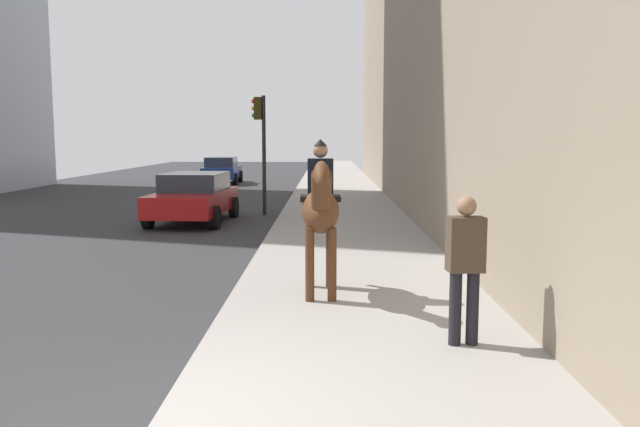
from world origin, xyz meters
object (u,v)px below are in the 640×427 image
at_px(car_near_lane, 194,197).
at_px(traffic_light_near_curb, 261,135).
at_px(pedestrian_greeting, 465,260).
at_px(car_mid_lane, 222,170).
at_px(mounted_horse_near, 320,209).

relative_size(car_near_lane, traffic_light_near_curb, 1.12).
bearing_deg(pedestrian_greeting, car_near_lane, 20.95).
bearing_deg(car_near_lane, car_mid_lane, -170.78).
bearing_deg(traffic_light_near_curb, pedestrian_greeting, -164.53).
distance_m(mounted_horse_near, car_mid_lane, 25.26).
xyz_separation_m(pedestrian_greeting, car_mid_lane, (26.93, 7.20, -0.34)).
relative_size(mounted_horse_near, pedestrian_greeting, 1.37).
bearing_deg(pedestrian_greeting, traffic_light_near_curb, 10.80).
bearing_deg(car_mid_lane, pedestrian_greeting, -166.53).
distance_m(pedestrian_greeting, car_near_lane, 12.58).
height_order(car_near_lane, car_mid_lane, same).
distance_m(car_mid_lane, traffic_light_near_curb, 14.29).
height_order(pedestrian_greeting, traffic_light_near_curb, traffic_light_near_curb).
distance_m(car_near_lane, car_mid_lane, 15.69).
xyz_separation_m(mounted_horse_near, car_near_lane, (9.05, 3.79, -0.67)).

